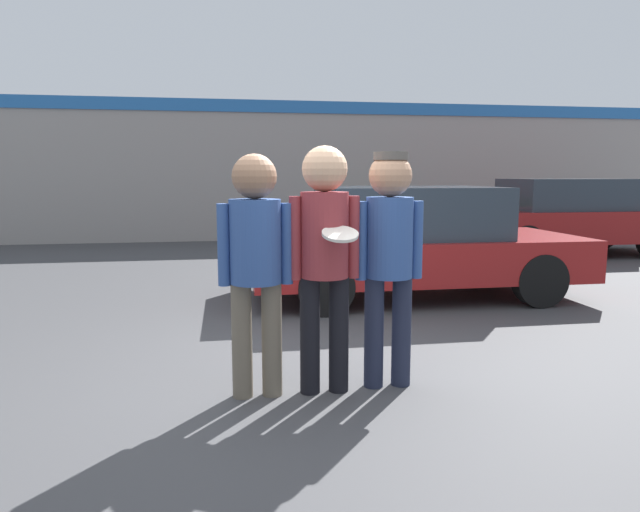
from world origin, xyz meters
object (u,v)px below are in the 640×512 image
object	(u,v)px
person_right	(389,246)
shrub	(376,220)
person_middle_with_frisbee	(325,245)
person_left	(256,252)
parked_car_near	(411,242)
parked_car_far	(567,217)

from	to	relation	value
person_right	shrub	bearing A→B (deg)	75.36
person_middle_with_frisbee	shrub	bearing A→B (deg)	72.67
shrub	person_left	bearing A→B (deg)	-110.02
person_left	shrub	distance (m)	10.35
shrub	parked_car_near	bearing A→B (deg)	-101.14
person_right	parked_car_near	size ratio (longest dim) A/B	0.41
parked_car_near	shrub	bearing A→B (deg)	78.86
person_left	person_middle_with_frisbee	xyz separation A→B (m)	(0.51, -0.00, 0.04)
parked_car_near	shrub	size ratio (longest dim) A/B	4.15
parked_car_near	shrub	world-z (taller)	parked_car_near
person_middle_with_frisbee	person_right	size ratio (longest dim) A/B	1.02
person_middle_with_frisbee	parked_car_near	size ratio (longest dim) A/B	0.42
person_middle_with_frisbee	parked_car_far	world-z (taller)	person_middle_with_frisbee
parked_car_near	shrub	distance (m)	6.63
person_right	shrub	size ratio (longest dim) A/B	1.71
person_middle_with_frisbee	person_left	bearing A→B (deg)	179.49
person_middle_with_frisbee	parked_car_near	bearing A→B (deg)	61.41
person_middle_with_frisbee	person_right	world-z (taller)	person_middle_with_frisbee
person_left	person_right	distance (m)	1.01
shrub	person_middle_with_frisbee	bearing A→B (deg)	-107.33
parked_car_far	person_middle_with_frisbee	bearing A→B (deg)	-133.24
person_middle_with_frisbee	parked_car_near	world-z (taller)	person_middle_with_frisbee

